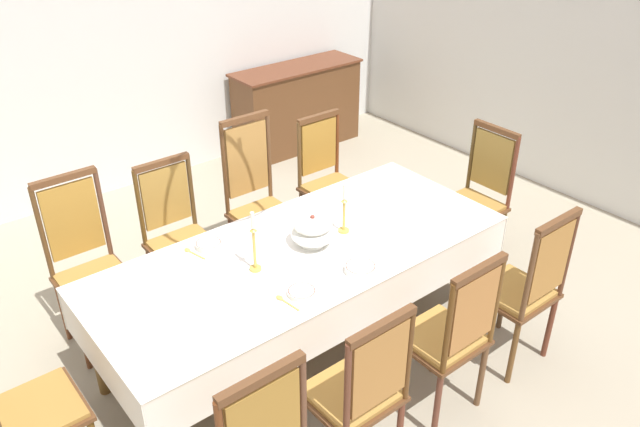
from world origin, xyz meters
TOP-DOWN VIEW (x-y plane):
  - ground at (0.00, 0.00)m, footprint 6.53×5.65m
  - back_wall at (0.00, 2.87)m, footprint 6.53×0.08m
  - right_wall at (3.31, 0.00)m, footprint 0.08×5.65m
  - dining_table at (0.00, -0.10)m, footprint 2.58×1.07m
  - tablecloth at (0.00, -0.10)m, footprint 2.60×1.09m
  - chair_north_a at (-1.00, 0.85)m, footprint 0.44×0.42m
  - chair_south_b at (-0.36, -1.03)m, footprint 0.44×0.42m
  - chair_north_b at (-0.36, 0.84)m, footprint 0.44×0.42m
  - chair_south_c at (0.31, -1.03)m, footprint 0.44×0.42m
  - chair_north_c at (0.31, 0.85)m, footprint 0.44×0.42m
  - chair_south_d at (0.98, -1.04)m, footprint 0.44×0.42m
  - chair_north_d at (0.98, 0.84)m, footprint 0.44×0.42m
  - chair_head_west at (-1.70, -0.10)m, footprint 0.42×0.44m
  - chair_head_east at (1.70, -0.10)m, footprint 0.42×0.44m
  - soup_tureen at (0.08, -0.10)m, footprint 0.26×0.26m
  - candlestick_west at (-0.34, -0.10)m, footprint 0.07×0.07m
  - candlestick_east at (0.34, -0.10)m, footprint 0.07×0.07m
  - bowl_near_left at (-0.27, -0.45)m, footprint 0.16×0.16m
  - bowl_near_right at (-0.43, 0.28)m, footprint 0.16×0.16m
  - bowl_far_left at (0.12, -0.49)m, footprint 0.18×0.18m
  - spoon_primary at (-0.38, -0.43)m, footprint 0.04×0.18m
  - spoon_secondary at (-0.54, 0.31)m, footprint 0.06×0.18m
  - sideboard at (1.95, 2.55)m, footprint 1.44×0.48m

SIDE VIEW (x-z plane):
  - ground at x=0.00m, z-range -0.04..0.00m
  - sideboard at x=1.95m, z-range 0.00..0.91m
  - chair_south_b at x=-0.36m, z-range 0.03..1.11m
  - chair_north_d at x=0.98m, z-range 0.03..1.11m
  - chair_north_b at x=-0.36m, z-range 0.03..1.11m
  - chair_south_c at x=0.31m, z-range 0.03..1.11m
  - chair_head_east at x=1.70m, z-range 0.02..1.13m
  - chair_south_d at x=0.98m, z-range 0.02..1.14m
  - chair_head_west at x=-1.70m, z-range 0.02..1.16m
  - chair_north_a at x=-1.00m, z-range 0.01..1.18m
  - chair_north_c at x=0.31m, z-range 0.00..1.24m
  - dining_table at x=0.00m, z-range 0.31..1.07m
  - tablecloth at x=0.00m, z-range 0.56..0.85m
  - spoon_primary at x=-0.38m, z-range 0.77..0.78m
  - spoon_secondary at x=-0.54m, z-range 0.77..0.78m
  - bowl_near_left at x=-0.27m, z-range 0.77..0.80m
  - bowl_near_right at x=-0.43m, z-range 0.77..0.81m
  - bowl_far_left at x=0.12m, z-range 0.77..0.81m
  - soup_tureen at x=0.08m, z-range 0.76..0.98m
  - candlestick_east at x=0.34m, z-range 0.73..1.07m
  - candlestick_west at x=-0.34m, z-range 0.73..1.12m
  - back_wall at x=0.00m, z-range 0.00..3.14m
  - right_wall at x=3.31m, z-range 0.00..3.14m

